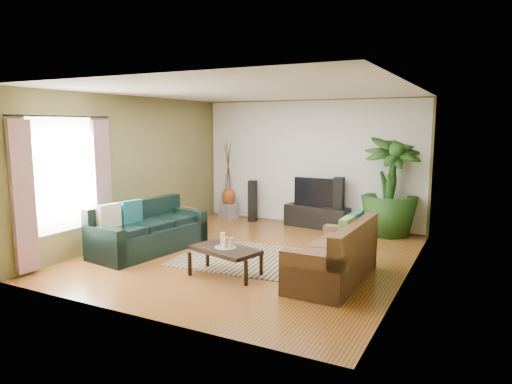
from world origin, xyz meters
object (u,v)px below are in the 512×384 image
Objects in this scene: sofa_left at (149,227)px; television at (317,192)px; pedestal at (229,211)px; side_table at (181,221)px; speaker_left at (253,201)px; tv_stand at (317,217)px; speaker_right at (339,204)px; sofa_right at (332,251)px; vase at (228,197)px; coffee_table at (225,262)px; potted_plant at (390,186)px.

television is (1.95, 3.06, 0.34)m from sofa_left.
side_table is at bearing -91.50° from pedestal.
side_table is (-0.72, -1.73, -0.21)m from speaker_left.
tv_stand is 1.26× the size of speaker_right.
sofa_left and sofa_right have the same top height.
coffee_table is at bearing -60.09° from vase.
sofa_left is at bearing -85.88° from pedestal.
speaker_right is at bearing -163.32° from sofa_right.
pedestal is (-3.67, 0.00, -0.81)m from potted_plant.
speaker_left reaches higher than tv_stand.
sofa_left is 3.06m from vase.
speaker_left is 1.82× the size of side_table.
television reaches higher than side_table.
sofa_right is 1.54m from coffee_table.
television reaches higher than sofa_left.
pedestal is at bearing 135.38° from coffee_table.
sofa_left is 1.47× the size of tv_stand.
speaker_left is at bearing -171.18° from tv_stand.
sofa_left is 1.13× the size of sofa_right.
coffee_table is 0.73× the size of tv_stand.
coffee_table is at bearing -114.39° from potted_plant.
side_table reaches higher than tv_stand.
tv_stand is at bearing 177.01° from speaker_right.
sofa_left is 1.91m from coffee_table.
television is 1.99× the size of side_table.
speaker_left reaches higher than sofa_left.
tv_stand is (-1.32, 3.06, -0.19)m from sofa_right.
coffee_table is at bearing -40.09° from side_table.
television is (-1.32, 3.06, 0.34)m from sofa_right.
speaker_left reaches higher than pedestal.
speaker_left is 0.74m from pedestal.
sofa_right is (3.27, -0.01, 0.00)m from sofa_left.
side_table is (-3.54, 1.27, -0.17)m from sofa_right.
speaker_right reaches higher than sofa_left.
speaker_right is at bearing -4.89° from speaker_left.
television is (0.12, 3.56, 0.55)m from coffee_table.
television is at bearing 103.46° from coffee_table.
sofa_right is 3.18m from speaker_right.
coffee_table is (1.83, -0.51, -0.22)m from sofa_left.
pedestal is at bearing 0.00° from vase.
pedestal is at bearing 12.14° from sofa_left.
coffee_table is at bearing -60.09° from pedestal.
television is 0.51m from speaker_right.
vase reaches higher than tv_stand.
vase reaches higher than side_table.
speaker_right is 2.50× the size of vase.
speaker_left is at bearing -177.41° from television.
sofa_right is at bearing -66.70° from television.
tv_stand is at bearing 38.99° from side_table.
speaker_right is 3.25m from side_table.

